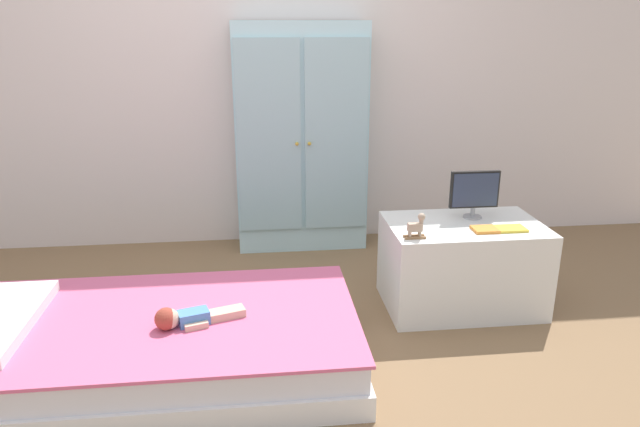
% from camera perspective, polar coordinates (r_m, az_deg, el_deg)
% --- Properties ---
extents(ground_plane, '(10.00, 10.00, 0.02)m').
position_cam_1_polar(ground_plane, '(2.86, -6.17, -13.68)').
color(ground_plane, brown).
extents(back_wall, '(6.40, 0.05, 2.70)m').
position_cam_1_polar(back_wall, '(4.00, -7.12, 16.05)').
color(back_wall, silver).
rests_on(back_wall, ground_plane).
extents(bed, '(1.77, 0.97, 0.25)m').
position_cam_1_polar(bed, '(2.76, -15.36, -12.23)').
color(bed, white).
rests_on(bed, ground_plane).
extents(doll, '(0.39, 0.18, 0.10)m').
position_cam_1_polar(doll, '(2.60, -13.30, -9.95)').
color(doll, '#4C84C6').
rests_on(doll, bed).
extents(wardrobe, '(0.87, 0.30, 1.51)m').
position_cam_1_polar(wardrobe, '(3.90, -1.86, 7.35)').
color(wardrobe, silver).
rests_on(wardrobe, ground_plane).
extents(tv_stand, '(0.82, 0.53, 0.48)m').
position_cam_1_polar(tv_stand, '(3.26, 13.78, -4.94)').
color(tv_stand, silver).
rests_on(tv_stand, ground_plane).
extents(tv_monitor, '(0.27, 0.10, 0.26)m').
position_cam_1_polar(tv_monitor, '(3.24, 14.97, 2.11)').
color(tv_monitor, '#99999E').
rests_on(tv_monitor, tv_stand).
extents(rocking_horse_toy, '(0.11, 0.04, 0.13)m').
position_cam_1_polar(rocking_horse_toy, '(2.90, 9.52, -1.23)').
color(rocking_horse_toy, '#8E6642').
rests_on(rocking_horse_toy, tv_stand).
extents(book_orange, '(0.12, 0.11, 0.02)m').
position_cam_1_polar(book_orange, '(3.10, 15.93, -1.51)').
color(book_orange, orange).
rests_on(book_orange, tv_stand).
extents(book_yellow, '(0.15, 0.11, 0.01)m').
position_cam_1_polar(book_yellow, '(3.15, 18.24, -1.42)').
color(book_yellow, gold).
rests_on(book_yellow, tv_stand).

